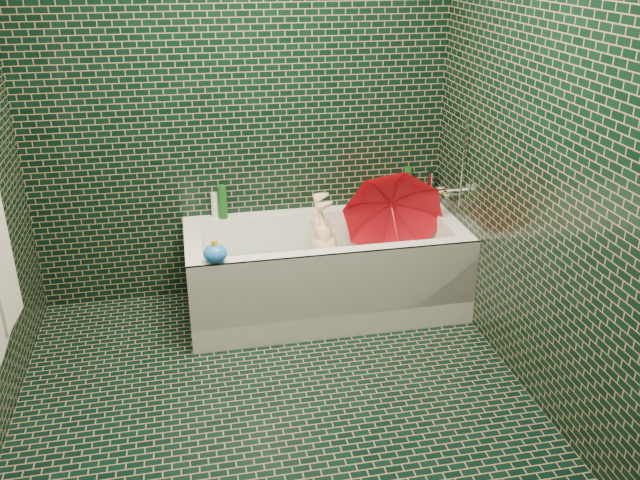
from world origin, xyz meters
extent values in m
plane|color=black|center=(0.00, 0.00, 0.00)|extent=(2.80, 2.80, 0.00)
plane|color=black|center=(0.00, 1.40, 1.25)|extent=(2.80, 0.00, 2.80)
plane|color=black|center=(0.00, -1.40, 1.25)|extent=(2.80, 0.00, 2.80)
plane|color=black|center=(1.30, 0.00, 1.25)|extent=(0.00, 2.80, 2.80)
cube|color=white|center=(0.45, 1.02, 0.07)|extent=(1.70, 0.75, 0.15)
cube|color=white|center=(0.45, 1.35, 0.35)|extent=(1.70, 0.10, 0.40)
cube|color=white|center=(0.45, 0.70, 0.35)|extent=(1.70, 0.10, 0.40)
cube|color=white|center=(1.25, 1.02, 0.35)|extent=(0.10, 0.55, 0.40)
cube|color=white|center=(-0.35, 1.02, 0.35)|extent=(0.10, 0.55, 0.40)
cube|color=white|center=(0.45, 0.66, 0.28)|extent=(1.70, 0.02, 0.55)
cube|color=green|center=(0.45, 1.02, 0.16)|extent=(1.35, 0.47, 0.01)
cube|color=silver|center=(0.45, 1.02, 0.30)|extent=(1.48, 0.53, 0.00)
cylinder|color=silver|center=(1.28, 1.02, 0.73)|extent=(0.14, 0.05, 0.05)
cylinder|color=silver|center=(1.20, 1.08, 0.73)|extent=(0.05, 0.04, 0.04)
cylinder|color=silver|center=(1.27, 0.92, 0.95)|extent=(0.01, 0.01, 0.55)
imported|color=beige|center=(0.47, 1.03, 0.31)|extent=(0.92, 0.44, 0.30)
imported|color=red|center=(0.89, 1.01, 0.54)|extent=(0.84, 0.82, 0.78)
imported|color=white|center=(1.25, 1.33, 0.55)|extent=(0.11, 0.11, 0.28)
imported|color=#501E72|center=(1.24, 1.34, 0.55)|extent=(0.10, 0.10, 0.17)
imported|color=#134416|center=(1.16, 1.31, 0.55)|extent=(0.16, 0.16, 0.15)
cylinder|color=#134416|center=(1.09, 1.37, 0.67)|extent=(0.07, 0.07, 0.24)
cylinder|color=silver|center=(1.25, 1.37, 0.65)|extent=(0.05, 0.05, 0.20)
cylinder|color=#134416|center=(-0.15, 1.33, 0.66)|extent=(0.07, 0.07, 0.21)
cylinder|color=white|center=(-0.19, 1.37, 0.63)|extent=(0.07, 0.07, 0.16)
ellipsoid|color=#EFA418|center=(1.06, 1.35, 0.58)|extent=(0.09, 0.07, 0.06)
sphere|color=#EFA418|center=(1.09, 1.35, 0.62)|extent=(0.04, 0.04, 0.04)
cone|color=orange|center=(1.11, 1.35, 0.61)|extent=(0.02, 0.02, 0.02)
ellipsoid|color=blue|center=(-0.24, 0.69, 0.61)|extent=(0.14, 0.12, 0.10)
cylinder|color=#EFA418|center=(-0.24, 0.69, 0.67)|extent=(0.03, 0.03, 0.04)
camera|label=1|loc=(-0.36, -2.69, 2.17)|focal=38.00mm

